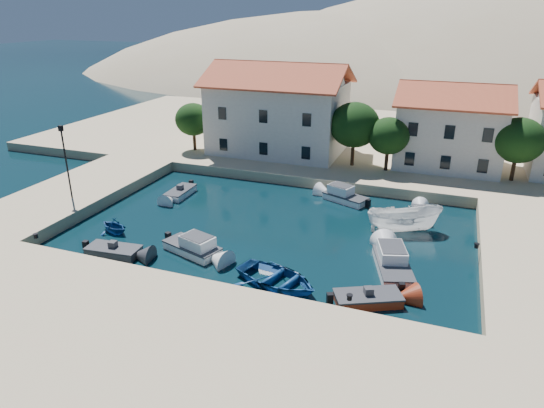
{
  "coord_description": "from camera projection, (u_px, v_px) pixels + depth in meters",
  "views": [
    {
      "loc": [
        11.98,
        -22.13,
        15.97
      ],
      "look_at": [
        -0.11,
        10.26,
        2.0
      ],
      "focal_mm": 32.0,
      "sensor_mm": 36.0,
      "label": 1
    }
  ],
  "objects": [
    {
      "name": "boat_east",
      "position": [
        403.0,
        231.0,
        37.4
      ],
      "size": [
        6.15,
        4.22,
        2.22
      ],
      "primitive_type": "imported",
      "rotation": [
        0.0,
        0.0,
        1.97
      ],
      "color": "white",
      "rests_on": "ground"
    },
    {
      "name": "motorboat_white_ne",
      "position": [
        421.0,
        215.0,
        39.61
      ],
      "size": [
        1.81,
        3.3,
        1.25
      ],
      "rotation": [
        0.0,
        0.0,
        1.68
      ],
      "color": "white",
      "rests_on": "ground"
    },
    {
      "name": "motorboat_white_west",
      "position": [
        180.0,
        193.0,
        44.44
      ],
      "size": [
        1.67,
        3.62,
        1.25
      ],
      "rotation": [
        0.0,
        0.0,
        -1.55
      ],
      "color": "white",
      "rests_on": "ground"
    },
    {
      "name": "quay_north",
      "position": [
        364.0,
        140.0,
        61.26
      ],
      "size": [
        80.0,
        36.0,
        1.0
      ],
      "primitive_type": "cube",
      "color": "#C9AC89",
      "rests_on": "ground"
    },
    {
      "name": "rowboat_south",
      "position": [
        277.0,
        284.0,
        30.24
      ],
      "size": [
        6.42,
        5.35,
        1.15
      ],
      "primitive_type": "imported",
      "rotation": [
        0.0,
        0.0,
        1.28
      ],
      "color": "navy",
      "rests_on": "ground"
    },
    {
      "name": "cabin_cruiser_east",
      "position": [
        393.0,
        264.0,
        31.64
      ],
      "size": [
        3.4,
        5.33,
        1.6
      ],
      "rotation": [
        0.0,
        0.0,
        1.87
      ],
      "color": "white",
      "rests_on": "ground"
    },
    {
      "name": "trees",
      "position": [
        369.0,
        130.0,
        47.93
      ],
      "size": [
        37.3,
        5.3,
        6.45
      ],
      "color": "#382314",
      "rests_on": "quay_north"
    },
    {
      "name": "quay_west",
      "position": [
        75.0,
        193.0,
        43.75
      ],
      "size": [
        8.0,
        20.0,
        1.0
      ],
      "primitive_type": "cube",
      "color": "#C9AC89",
      "rests_on": "ground"
    },
    {
      "name": "rowboat_west",
      "position": [
        115.0,
        232.0,
        37.29
      ],
      "size": [
        3.16,
        2.91,
        1.39
      ],
      "primitive_type": "imported",
      "rotation": [
        0.0,
        0.0,
        -1.85
      ],
      "color": "navy",
      "rests_on": "ground"
    },
    {
      "name": "motorboat_grey_sw",
      "position": [
        114.0,
        251.0,
        33.7
      ],
      "size": [
        3.88,
        2.0,
        1.25
      ],
      "rotation": [
        0.0,
        0.0,
        0.09
      ],
      "color": "#38393D",
      "rests_on": "ground"
    },
    {
      "name": "building_left",
      "position": [
        278.0,
        107.0,
        53.13
      ],
      "size": [
        14.7,
        9.45,
        9.7
      ],
      "color": "beige",
      "rests_on": "quay_north"
    },
    {
      "name": "motorboat_red_se",
      "position": [
        368.0,
        299.0,
        28.17
      ],
      "size": [
        4.22,
        3.26,
        1.25
      ],
      "rotation": [
        0.0,
        0.0,
        0.46
      ],
      "color": "maroon",
      "rests_on": "ground"
    },
    {
      "name": "lamppost",
      "position": [
        65.0,
        155.0,
        39.93
      ],
      "size": [
        0.35,
        0.25,
        6.22
      ],
      "color": "black",
      "rests_on": "quay_west"
    },
    {
      "name": "bollards",
      "position": [
        280.0,
        257.0,
        31.11
      ],
      "size": [
        29.36,
        9.56,
        0.3
      ],
      "color": "black",
      "rests_on": "ground"
    },
    {
      "name": "cabin_cruiser_south",
      "position": [
        192.0,
        246.0,
        34.01
      ],
      "size": [
        4.65,
        3.06,
        1.6
      ],
      "rotation": [
        0.0,
        0.0,
        -0.31
      ],
      "color": "white",
      "rests_on": "ground"
    },
    {
      "name": "cabin_cruiser_north",
      "position": [
        345.0,
        196.0,
        43.02
      ],
      "size": [
        4.32,
        3.07,
        1.6
      ],
      "rotation": [
        0.0,
        0.0,
        2.75
      ],
      "color": "white",
      "rests_on": "ground"
    },
    {
      "name": "quay_south",
      "position": [
        158.0,
        349.0,
        23.69
      ],
      "size": [
        52.0,
        12.0,
        1.0
      ],
      "primitive_type": "cube",
      "color": "#C9AC89",
      "rests_on": "ground"
    },
    {
      "name": "ground",
      "position": [
        214.0,
        295.0,
        29.09
      ],
      "size": [
        400.0,
        400.0,
        0.0
      ],
      "primitive_type": "plane",
      "color": "black",
      "rests_on": "ground"
    },
    {
      "name": "building_mid",
      "position": [
        451.0,
        124.0,
        48.44
      ],
      "size": [
        10.5,
        8.4,
        8.3
      ],
      "color": "beige",
      "rests_on": "quay_north"
    },
    {
      "name": "hills",
      "position": [
        478.0,
        157.0,
        138.55
      ],
      "size": [
        254.0,
        176.0,
        99.0
      ],
      "color": "tan",
      "rests_on": "ground"
    }
  ]
}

